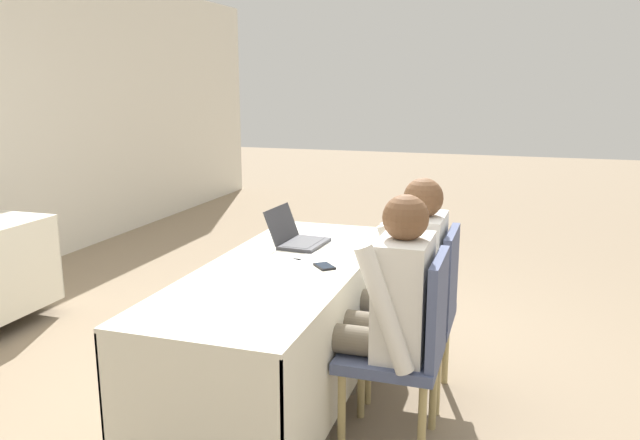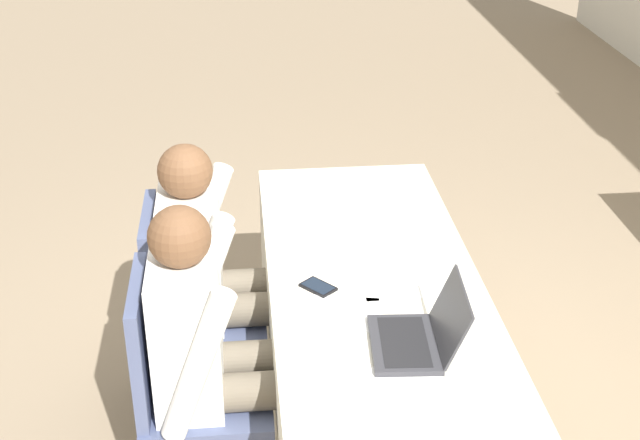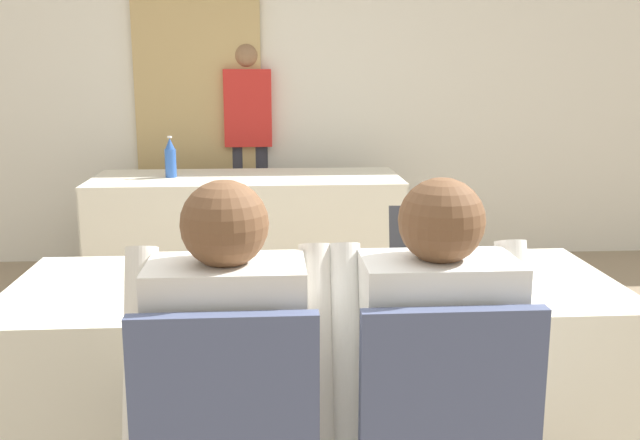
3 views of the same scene
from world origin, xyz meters
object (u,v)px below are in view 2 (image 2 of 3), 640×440
(chair_near_left, at_px, (188,304))
(person_white_shirt, at_px, (212,343))
(chair_near_right, at_px, (184,384))
(laptop, at_px, (418,336))
(cell_phone, at_px, (318,287))
(person_checkered_shirt, at_px, (213,268))

(chair_near_left, distance_m, person_white_shirt, 0.53)
(chair_near_right, height_order, person_white_shirt, person_white_shirt)
(laptop, xyz_separation_m, chair_near_left, (-0.67, -0.76, -0.26))
(cell_phone, bearing_deg, laptop, 84.87)
(laptop, xyz_separation_m, person_checkered_shirt, (-0.67, -0.65, -0.10))
(cell_phone, distance_m, chair_near_right, 0.57)
(person_checkered_shirt, xyz_separation_m, person_white_shirt, (0.49, 0.00, 0.00))
(person_checkered_shirt, bearing_deg, cell_phone, -127.43)
(chair_near_right, bearing_deg, person_checkered_shirt, -11.83)
(chair_near_left, bearing_deg, laptop, -131.28)
(laptop, bearing_deg, person_white_shirt, -100.82)
(chair_near_right, bearing_deg, chair_near_left, 0.00)
(chair_near_right, distance_m, person_white_shirt, 0.19)
(chair_near_right, relative_size, person_white_shirt, 0.78)
(chair_near_left, bearing_deg, cell_phone, -120.96)
(laptop, xyz_separation_m, person_white_shirt, (-0.17, -0.65, -0.10))
(cell_phone, height_order, person_white_shirt, person_white_shirt)
(laptop, relative_size, person_white_shirt, 0.28)
(cell_phone, distance_m, person_white_shirt, 0.43)
(cell_phone, bearing_deg, chair_near_right, -18.20)
(laptop, relative_size, person_checkered_shirt, 0.28)
(chair_near_right, height_order, person_checkered_shirt, person_checkered_shirt)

